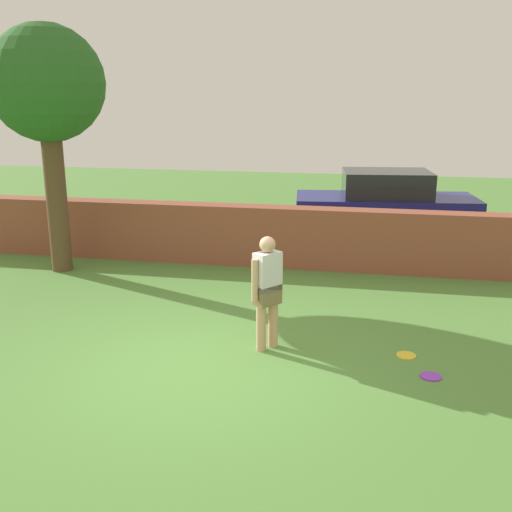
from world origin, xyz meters
name	(u,v)px	position (x,y,z in m)	size (l,w,h in m)	color
ground_plane	(196,368)	(0.00, 0.00, 0.00)	(40.00, 40.00, 0.00)	#568C3D
brick_wall	(195,233)	(-1.50, 4.98, 0.62)	(13.72, 0.50, 1.24)	brown
tree	(47,88)	(-3.98, 3.82, 3.56)	(2.20, 2.20, 4.76)	brown
person	(267,288)	(0.80, 0.80, 0.90)	(0.40, 0.44, 1.62)	tan
car	(385,207)	(2.45, 7.47, 0.86)	(4.37, 2.31, 1.72)	navy
frisbee_yellow	(406,355)	(2.72, 0.90, 0.01)	(0.27, 0.27, 0.02)	yellow
frisbee_purple	(431,376)	(3.00, 0.32, 0.01)	(0.27, 0.27, 0.02)	purple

